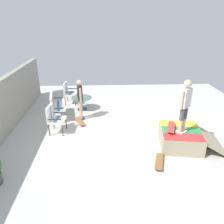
{
  "coord_description": "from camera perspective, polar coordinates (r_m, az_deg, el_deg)",
  "views": [
    {
      "loc": [
        -7.02,
        0.58,
        3.86
      ],
      "look_at": [
        0.26,
        0.25,
        0.7
      ],
      "focal_mm": 35.54,
      "sensor_mm": 36.0,
      "label": 1
    }
  ],
  "objects": [
    {
      "name": "skate_ramp",
      "position": [
        7.5,
        17.33,
        -6.29
      ],
      "size": [
        1.63,
        2.13,
        0.55
      ],
      "color": "tan",
      "rests_on": "ground_plane"
    },
    {
      "name": "skateboard_on_ramp",
      "position": [
        7.27,
        15.0,
        -3.76
      ],
      "size": [
        0.82,
        0.44,
        0.1
      ],
      "color": "#B23838",
      "rests_on": "skate_ramp"
    },
    {
      "name": "person_skater",
      "position": [
        6.85,
        18.31,
        2.24
      ],
      "size": [
        0.36,
        0.39,
        1.67
      ],
      "color": "silver",
      "rests_on": "skate_ramp"
    },
    {
      "name": "ground_plane",
      "position": [
        8.05,
        1.84,
        -5.61
      ],
      "size": [
        12.0,
        12.0,
        0.1
      ],
      "primitive_type": "cube",
      "color": "beige"
    },
    {
      "name": "skateboard_by_bench",
      "position": [
        8.76,
        -8.3,
        -2.34
      ],
      "size": [
        0.82,
        0.48,
        0.1
      ],
      "color": "brown",
      "rests_on": "ground_plane"
    },
    {
      "name": "skateboard_spare",
      "position": [
        6.56,
        12.02,
        -12.3
      ],
      "size": [
        0.82,
        0.42,
        0.1
      ],
      "color": "brown",
      "rests_on": "ground_plane"
    },
    {
      "name": "back_wall_cinderblock",
      "position": [
        8.33,
        -26.67,
        0.42
      ],
      "size": [
        9.0,
        0.2,
        1.91
      ],
      "color": "gray",
      "rests_on": "ground_plane"
    },
    {
      "name": "person_watching",
      "position": [
        8.8,
        -8.22,
        3.83
      ],
      "size": [
        0.47,
        0.29,
        1.63
      ],
      "color": "navy",
      "rests_on": "ground_plane"
    },
    {
      "name": "patio_bench",
      "position": [
        9.24,
        -14.42,
        2.12
      ],
      "size": [
        1.33,
        0.76,
        1.02
      ],
      "color": "#38383D",
      "rests_on": "ground_plane"
    },
    {
      "name": "patio_chair_by_wall",
      "position": [
        8.06,
        -14.78,
        -1.15
      ],
      "size": [
        0.67,
        0.61,
        1.02
      ],
      "color": "#38383D",
      "rests_on": "ground_plane"
    },
    {
      "name": "patio_table",
      "position": [
        9.92,
        -7.8,
        2.83
      ],
      "size": [
        0.9,
        0.9,
        0.57
      ],
      "color": "#38383D",
      "rests_on": "ground_plane"
    },
    {
      "name": "patio_chair_near_house",
      "position": [
        10.69,
        -11.18,
        5.3
      ],
      "size": [
        0.66,
        0.59,
        1.02
      ],
      "color": "#38383D",
      "rests_on": "ground_plane"
    }
  ]
}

